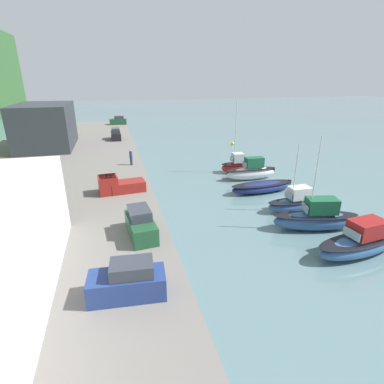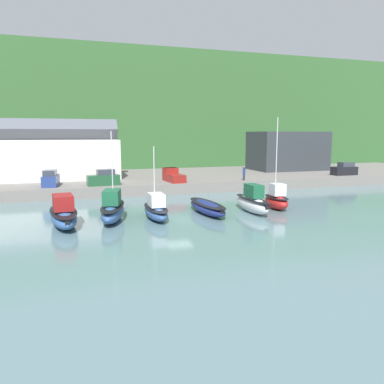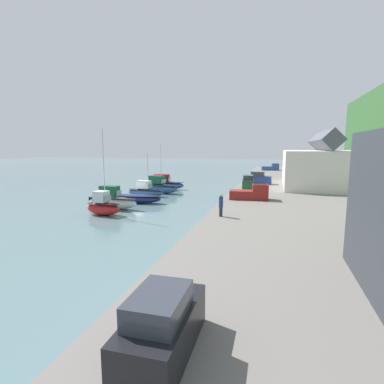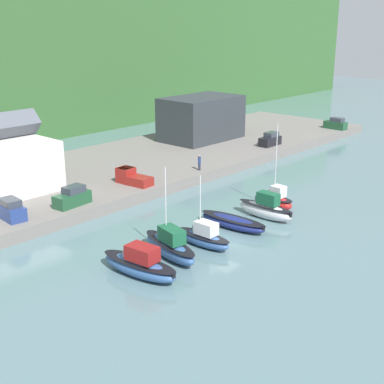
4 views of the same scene
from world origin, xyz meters
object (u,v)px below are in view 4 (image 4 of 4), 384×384
Objects in this scene: moored_boat_4 at (266,209)px; parked_car_2 at (336,124)px; parked_car_0 at (73,197)px; pickup_truck_1 at (132,177)px; moored_boat_1 at (170,246)px; moored_boat_5 at (277,200)px; moored_boat_3 at (233,222)px; moored_boat_2 at (204,237)px; parked_car_1 at (10,210)px; parked_car_3 at (270,140)px; person_on_quay at (199,162)px; moored_boat_0 at (140,265)px.

moored_boat_4 is 48.13m from parked_car_2.
parked_car_0 is 0.89× the size of pickup_truck_1.
parked_car_0 is 59.46m from parked_car_2.
moored_boat_1 is 17.73m from moored_boat_5.
moored_boat_3 is 1.16× the size of moored_boat_4.
moored_boat_3 is at bearing -154.34° from parked_car_0.
parked_car_2 is (55.81, 15.78, 1.38)m from moored_boat_2.
parked_car_1 is (-20.74, 17.27, 1.20)m from moored_boat_4.
pickup_truck_1 reaches higher than moored_boat_4.
parked_car_1 and parked_car_3 have the same top height.
parked_car_3 is 1.97× the size of person_on_quay.
moored_boat_0 is 1.64× the size of pickup_truck_1.
moored_boat_3 is (5.59, 0.87, -0.26)m from moored_boat_2.
person_on_quay is at bearing 48.36° from moored_boat_1.
moored_boat_3 is 1.85× the size of parked_car_0.
person_on_quay reaches higher than moored_boat_3.
parked_car_3 reaches higher than moored_boat_0.
parked_car_2 is 1.99× the size of person_on_quay.
moored_boat_3 is at bearing -176.90° from moored_boat_5.
person_on_quay is (20.63, 14.67, 1.37)m from moored_boat_1.
parked_car_3 reaches higher than person_on_quay.
moored_boat_2 reaches higher than parked_car_3.
moored_boat_2 is 3.28× the size of person_on_quay.
moored_boat_5 reaches higher than person_on_quay.
moored_boat_0 is 1.85× the size of parked_car_1.
moored_boat_5 is 29.20m from parked_car_1.
moored_boat_5 is at bearing -136.91° from parked_car_0.
moored_boat_2 reaches higher than parked_car_0.
moored_boat_3 is at bearing -1.88° from moored_boat_0.
parked_car_1 is at bearing 174.06° from pickup_truck_1.
moored_boat_4 is at bearing -163.21° from moored_boat_5.
moored_boat_1 is 3.95× the size of person_on_quay.
parked_car_0 is 1.03× the size of parked_car_3.
pickup_truck_1 is at bearing 88.35° from parked_car_3.
parked_car_2 is 20.05m from parked_car_3.
parked_car_2 is (59.86, 15.18, 1.19)m from moored_boat_1.
moored_boat_0 is at bearing 157.56° from parked_car_0.
moored_boat_0 is 1.89× the size of parked_car_2.
parked_car_3 reaches higher than moored_boat_3.
moored_boat_1 is at bearing -127.70° from pickup_truck_1.
parked_car_0 is 39.45m from parked_car_3.
parked_car_2 is 49.60m from pickup_truck_1.
parked_car_2 is at bearing 0.74° from person_on_quay.
moored_boat_0 is 1.00× the size of moored_boat_3.
moored_boat_5 reaches higher than pickup_truck_1.
parked_car_3 is 19.27m from person_on_quay.
moored_boat_2 is (4.05, -0.60, -0.19)m from moored_boat_1.
parked_car_1 is 1.02× the size of parked_car_2.
parked_car_3 is (22.10, 16.04, 1.24)m from moored_boat_5.
moored_boat_2 reaches higher than pickup_truck_1.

